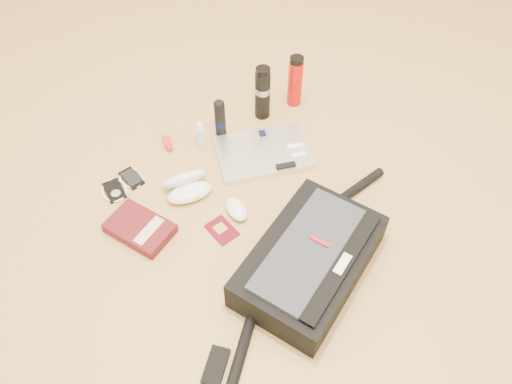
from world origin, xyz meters
TOP-DOWN VIEW (x-y plane):
  - ground at (0.00, 0.00)m, footprint 4.00×4.00m
  - messenger_bag at (-0.02, -0.30)m, footprint 0.98×0.48m
  - laptop at (0.17, 0.22)m, footprint 0.42×0.36m
  - book at (-0.39, 0.16)m, footprint 0.22×0.26m
  - passport at (-0.16, 0.00)m, footprint 0.09×0.12m
  - mouse at (-0.07, 0.04)m, footprint 0.08×0.12m
  - sunglasses_case at (-0.17, 0.22)m, footprint 0.19×0.17m
  - ipod at (-0.39, 0.38)m, footprint 0.10×0.11m
  - phone at (-0.31, 0.40)m, footprint 0.09×0.11m
  - inhaler at (-0.11, 0.49)m, footprint 0.04×0.10m
  - spray_bottle at (-0.00, 0.39)m, footprint 0.04×0.04m
  - aerosol_can at (0.09, 0.40)m, footprint 0.05×0.05m
  - thermos_black at (0.30, 0.41)m, footprint 0.06×0.06m
  - thermos_red at (0.46, 0.39)m, footprint 0.07×0.07m

SIDE VIEW (x-z plane):
  - ground at x=0.00m, z-range 0.00..0.00m
  - passport at x=-0.16m, z-range 0.00..0.01m
  - phone at x=-0.31m, z-range 0.00..0.01m
  - ipod at x=-0.39m, z-range 0.00..0.01m
  - laptop at x=0.17m, z-range -0.01..0.03m
  - inhaler at x=-0.11m, z-range 0.00..0.03m
  - mouse at x=-0.07m, z-range 0.00..0.04m
  - book at x=-0.39m, z-range 0.00..0.04m
  - sunglasses_case at x=-0.17m, z-range -0.01..0.08m
  - spray_bottle at x=0.00m, z-range -0.01..0.12m
  - messenger_bag at x=-0.02m, z-range -0.01..0.14m
  - aerosol_can at x=0.09m, z-range 0.00..0.18m
  - thermos_red at x=0.46m, z-range 0.00..0.23m
  - thermos_black at x=0.30m, z-range 0.00..0.24m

